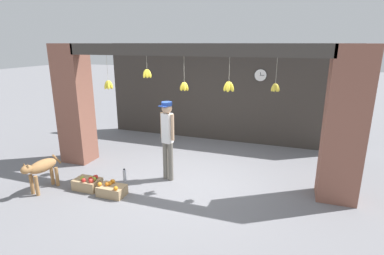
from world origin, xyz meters
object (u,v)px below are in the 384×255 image
object	(u,v)px
dog	(41,168)
fruit_crate_oranges	(112,190)
fruit_crate_apples	(88,183)
wall_clock	(260,75)
water_bottle	(125,175)
shopkeeper	(167,134)

from	to	relation	value
dog	fruit_crate_oranges	distance (m)	1.50
fruit_crate_oranges	fruit_crate_apples	distance (m)	0.62
fruit_crate_apples	wall_clock	world-z (taller)	wall_clock
fruit_crate_apples	dog	bearing A→B (deg)	-156.46
fruit_crate_oranges	water_bottle	size ratio (longest dim) A/B	1.82
fruit_crate_oranges	shopkeeper	bearing A→B (deg)	53.63
dog	shopkeeper	bearing A→B (deg)	128.39
shopkeeper	wall_clock	distance (m)	3.55
dog	shopkeeper	distance (m)	2.61
fruit_crate_oranges	wall_clock	world-z (taller)	wall_clock
fruit_crate_apples	water_bottle	distance (m)	0.77
dog	shopkeeper	xyz separation A→B (m)	(2.18, 1.32, 0.55)
water_bottle	fruit_crate_oranges	bearing A→B (deg)	-81.45
water_bottle	wall_clock	bearing A→B (deg)	55.51
wall_clock	shopkeeper	bearing A→B (deg)	-116.43
dog	wall_clock	xyz separation A→B (m)	(3.70, 4.36, 1.55)
fruit_crate_oranges	wall_clock	xyz separation A→B (m)	(2.28, 4.08, 1.92)
fruit_crate_apples	shopkeeper	bearing A→B (deg)	35.03
shopkeeper	fruit_crate_apples	size ratio (longest dim) A/B	3.28
water_bottle	wall_clock	distance (m)	4.60
fruit_crate_oranges	water_bottle	world-z (taller)	water_bottle
fruit_crate_oranges	fruit_crate_apples	xyz separation A→B (m)	(-0.62, 0.07, 0.01)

